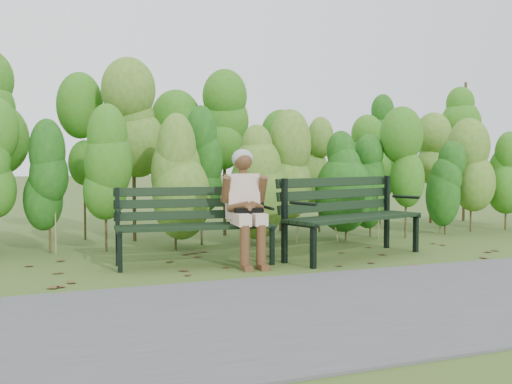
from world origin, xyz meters
name	(u,v)px	position (x,y,z in m)	size (l,w,h in m)	color
ground	(267,260)	(0.00, 0.00, 0.00)	(80.00, 80.00, 0.00)	#465C22
footpath	(376,304)	(0.00, -2.20, 0.01)	(60.00, 2.50, 0.01)	#474749
hedge_band	(216,150)	(0.00, 1.86, 1.26)	(11.04, 1.67, 2.42)	#47381E
leaf_litter	(273,266)	(-0.09, -0.38, 0.00)	(5.83, 1.94, 0.01)	brown
bench_left	(194,219)	(-0.82, 0.09, 0.49)	(1.71, 0.70, 0.83)	black
bench_right	(348,210)	(0.99, -0.06, 0.54)	(1.94, 1.15, 0.92)	black
seated_woman	(245,200)	(-0.31, -0.13, 0.70)	(0.51, 0.75, 1.24)	beige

